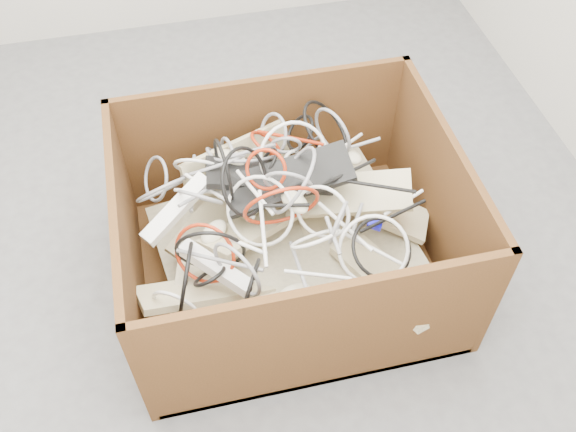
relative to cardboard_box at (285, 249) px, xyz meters
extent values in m
plane|color=#4F4F52|center=(-0.17, 0.19, -0.15)|extent=(3.00, 3.00, 0.00)
cube|color=#3D260F|center=(0.01, 0.00, -0.13)|extent=(1.08, 0.90, 0.03)
cube|color=#3D260F|center=(0.01, 0.44, 0.13)|extent=(1.08, 0.03, 0.55)
cube|color=#3D260F|center=(0.01, -0.44, 0.13)|extent=(1.08, 0.02, 0.55)
cube|color=#3D260F|center=(0.54, 0.00, 0.13)|extent=(0.02, 0.85, 0.55)
cube|color=#3D260F|center=(-0.51, 0.00, 0.13)|extent=(0.03, 0.85, 0.55)
cube|color=tan|center=(0.01, 0.02, -0.06)|extent=(0.95, 0.82, 0.17)
cube|color=tan|center=(-0.08, -0.04, 0.02)|extent=(0.68, 0.61, 0.18)
cube|color=#CAB78E|center=(-0.21, 0.14, 0.07)|extent=(0.40, 0.40, 0.11)
cube|color=#CAB78E|center=(0.33, 0.06, 0.08)|extent=(0.43, 0.32, 0.15)
cube|color=#CAB78E|center=(0.15, -0.11, 0.02)|extent=(0.17, 0.43, 0.06)
cube|color=#CAB78E|center=(-0.30, -0.17, 0.09)|extent=(0.44, 0.19, 0.18)
cube|color=#CAB78E|center=(0.28, -0.25, 0.07)|extent=(0.30, 0.44, 0.10)
cube|color=#CAB78E|center=(-0.11, 0.28, 0.18)|extent=(0.41, 0.23, 0.16)
cube|color=#CAB78E|center=(-0.08, 0.03, 0.13)|extent=(0.43, 0.35, 0.16)
cube|color=#CAB78E|center=(0.22, 0.04, 0.19)|extent=(0.43, 0.27, 0.14)
cube|color=black|center=(-0.02, 0.14, 0.23)|extent=(0.43, 0.20, 0.12)
cube|color=black|center=(0.02, 0.07, 0.28)|extent=(0.42, 0.15, 0.13)
ellipsoid|color=beige|center=(-0.24, -0.01, 0.17)|extent=(0.12, 0.12, 0.04)
ellipsoid|color=beige|center=(0.27, 0.20, 0.20)|extent=(0.12, 0.13, 0.04)
ellipsoid|color=beige|center=(-0.03, -0.28, 0.15)|extent=(0.12, 0.08, 0.04)
ellipsoid|color=beige|center=(0.02, -0.05, 0.30)|extent=(0.10, 0.13, 0.04)
ellipsoid|color=beige|center=(-0.14, 0.23, 0.26)|extent=(0.13, 0.12, 0.04)
cube|color=white|center=(-0.34, 0.07, 0.23)|extent=(0.25, 0.21, 0.11)
cube|color=white|center=(-0.25, -0.16, 0.20)|extent=(0.21, 0.21, 0.08)
cube|color=#0F0DCC|center=(0.26, -0.13, 0.22)|extent=(0.06, 0.06, 0.03)
torus|color=silver|center=(-0.25, 0.24, 0.22)|extent=(0.20, 0.14, 0.16)
torus|color=#9D230B|center=(-0.05, 0.06, 0.35)|extent=(0.17, 0.14, 0.14)
torus|color=black|center=(-0.34, -0.18, 0.20)|extent=(0.09, 0.29, 0.29)
torus|color=silver|center=(-0.39, -0.24, 0.15)|extent=(0.15, 0.10, 0.16)
torus|color=gray|center=(-0.40, 0.26, 0.18)|extent=(0.13, 0.21, 0.19)
torus|color=gray|center=(-0.19, 0.24, 0.22)|extent=(0.32, 0.23, 0.24)
torus|color=silver|center=(0.06, 0.13, 0.31)|extent=(0.32, 0.19, 0.28)
torus|color=silver|center=(-0.09, -0.03, 0.27)|extent=(0.28, 0.19, 0.26)
torus|color=black|center=(-0.16, -0.26, 0.21)|extent=(0.12, 0.23, 0.24)
torus|color=black|center=(-0.12, 0.04, 0.34)|extent=(0.23, 0.20, 0.26)
torus|color=gray|center=(-0.14, 0.26, 0.21)|extent=(0.05, 0.24, 0.24)
torus|color=gray|center=(0.03, 0.30, 0.26)|extent=(0.09, 0.20, 0.20)
torus|color=#9D230B|center=(-0.01, 0.28, 0.25)|extent=(0.15, 0.18, 0.13)
torus|color=silver|center=(0.09, -0.10, 0.29)|extent=(0.20, 0.18, 0.25)
torus|color=gray|center=(0.11, 0.19, 0.24)|extent=(0.20, 0.23, 0.18)
torus|color=gray|center=(0.01, 0.01, 0.33)|extent=(0.21, 0.10, 0.21)
torus|color=silver|center=(0.05, -0.18, 0.27)|extent=(0.19, 0.13, 0.16)
torus|color=gray|center=(-0.20, -0.23, 0.26)|extent=(0.16, 0.23, 0.27)
torus|color=gray|center=(-0.26, 0.07, 0.26)|extent=(0.14, 0.15, 0.16)
torus|color=#9D230B|center=(-0.03, -0.07, 0.32)|extent=(0.34, 0.11, 0.32)
torus|color=gray|center=(0.05, 0.19, 0.31)|extent=(0.13, 0.06, 0.13)
torus|color=gray|center=(0.13, -0.16, 0.30)|extent=(0.12, 0.17, 0.20)
torus|color=silver|center=(0.22, -0.24, 0.25)|extent=(0.30, 0.22, 0.23)
torus|color=black|center=(-0.28, -0.19, 0.19)|extent=(0.15, 0.12, 0.11)
torus|color=black|center=(-0.26, -0.12, 0.22)|extent=(0.28, 0.09, 0.29)
torus|color=black|center=(-0.17, 0.13, 0.30)|extent=(0.04, 0.26, 0.26)
torus|color=gray|center=(0.23, 0.26, 0.27)|extent=(0.12, 0.24, 0.26)
torus|color=black|center=(0.25, -0.23, 0.23)|extent=(0.23, 0.20, 0.15)
torus|color=black|center=(0.12, 0.29, 0.26)|extent=(0.13, 0.19, 0.15)
torus|color=gray|center=(-0.09, 0.27, 0.22)|extent=(0.35, 0.30, 0.20)
torus|color=gray|center=(-0.38, 0.20, 0.19)|extent=(0.22, 0.15, 0.21)
torus|color=black|center=(-0.03, 0.16, 0.27)|extent=(0.11, 0.15, 0.12)
torus|color=black|center=(0.21, 0.28, 0.26)|extent=(0.23, 0.33, 0.26)
torus|color=silver|center=(0.07, 0.16, 0.24)|extent=(0.11, 0.12, 0.13)
torus|color=#9D230B|center=(-0.28, -0.12, 0.22)|extent=(0.26, 0.16, 0.24)
torus|color=gray|center=(0.03, 0.02, 0.33)|extent=(0.18, 0.32, 0.29)
torus|color=gray|center=(-0.17, 0.26, 0.21)|extent=(0.09, 0.18, 0.17)
cylinder|color=silver|center=(0.03, -0.29, 0.24)|extent=(0.19, 0.09, 0.03)
cylinder|color=gray|center=(-0.24, -0.19, 0.26)|extent=(0.24, 0.16, 0.05)
cylinder|color=black|center=(0.28, -0.03, 0.30)|extent=(0.26, 0.11, 0.04)
cylinder|color=silver|center=(0.22, -0.20, 0.21)|extent=(0.19, 0.16, 0.06)
cylinder|color=silver|center=(0.16, -0.14, 0.25)|extent=(0.13, 0.21, 0.04)
cylinder|color=silver|center=(-0.20, 0.08, 0.24)|extent=(0.20, 0.20, 0.07)
cylinder|color=silver|center=(-0.09, -0.12, 0.29)|extent=(0.05, 0.26, 0.06)
cylinder|color=silver|center=(-0.09, 0.01, 0.31)|extent=(0.09, 0.19, 0.04)
cylinder|color=silver|center=(-0.16, -0.15, 0.27)|extent=(0.13, 0.08, 0.05)
cylinder|color=silver|center=(-0.25, 0.13, 0.22)|extent=(0.19, 0.07, 0.02)
cylinder|color=gray|center=(-0.01, -0.24, 0.22)|extent=(0.02, 0.28, 0.10)
cylinder|color=silver|center=(0.26, 0.25, 0.20)|extent=(0.21, 0.16, 0.05)
cylinder|color=black|center=(0.32, -0.13, 0.24)|extent=(0.24, 0.08, 0.03)
cylinder|color=silver|center=(0.38, -0.05, 0.21)|extent=(0.14, 0.05, 0.06)
cylinder|color=gray|center=(-0.27, 0.19, 0.21)|extent=(0.06, 0.24, 0.03)
cylinder|color=#9D230B|center=(0.07, 0.24, 0.29)|extent=(0.20, 0.19, 0.08)
cylinder|color=gray|center=(-0.23, 0.10, 0.26)|extent=(0.20, 0.17, 0.08)
cylinder|color=gray|center=(-0.07, 0.20, 0.30)|extent=(0.17, 0.04, 0.06)
cylinder|color=black|center=(-0.01, -0.07, 0.32)|extent=(0.14, 0.04, 0.02)
cylinder|color=gray|center=(0.10, -0.21, 0.31)|extent=(0.02, 0.13, 0.04)
cylinder|color=black|center=(0.03, 0.01, 0.30)|extent=(0.15, 0.10, 0.07)
cylinder|color=black|center=(0.20, 0.02, 0.31)|extent=(0.23, 0.12, 0.05)
cylinder|color=gray|center=(0.31, 0.21, 0.24)|extent=(0.15, 0.03, 0.06)
cylinder|color=silver|center=(0.10, 0.05, 0.27)|extent=(0.22, 0.21, 0.08)
camera|label=1|loc=(-0.29, -1.31, 1.78)|focal=40.01mm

